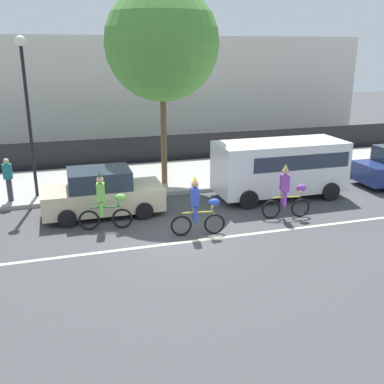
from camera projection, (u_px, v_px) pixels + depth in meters
name	position (u px, v px, depth m)	size (l,w,h in m)	color
ground_plane	(184.00, 235.00, 14.01)	(80.00, 80.00, 0.00)	#424244
road_centre_line	(189.00, 242.00, 13.56)	(36.00, 0.14, 0.01)	beige
sidewalk_curb	(145.00, 178.00, 19.92)	(60.00, 5.00, 0.15)	#9E9B93
fence_line	(133.00, 151.00, 22.37)	(40.00, 0.08, 1.40)	black
building_backdrop	(137.00, 87.00, 29.96)	(28.00, 8.00, 6.28)	beige
parade_cyclist_lime	(105.00, 204.00, 14.26)	(1.71, 0.52, 1.92)	black
parade_cyclist_cobalt	(198.00, 209.00, 13.81)	(1.71, 0.52, 1.92)	black
parade_cyclist_purple	(287.00, 195.00, 15.22)	(1.71, 0.51, 1.92)	black
parked_van_white	(281.00, 165.00, 17.37)	(5.00, 2.22, 2.18)	white
parked_car_beige	(102.00, 193.00, 15.55)	(4.10, 1.92, 1.64)	beige
street_lamp_post	(26.00, 95.00, 16.16)	(0.36, 0.36, 5.86)	black
street_tree_near_lamp	(162.00, 43.00, 17.27)	(4.46, 4.46, 7.84)	brown
pedestrian_onlooker	(8.00, 178.00, 16.49)	(0.32, 0.20, 1.62)	#33333D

